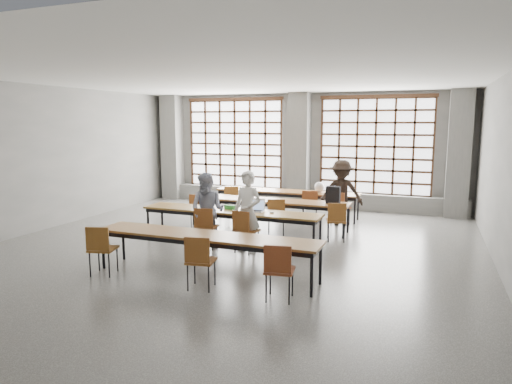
# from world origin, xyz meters

# --- Properties ---
(floor) EXTENTS (11.00, 11.00, 0.00)m
(floor) POSITION_xyz_m (0.00, 0.00, 0.00)
(floor) COLOR #484846
(floor) RESTS_ON ground
(ceiling) EXTENTS (11.00, 11.00, 0.00)m
(ceiling) POSITION_xyz_m (0.00, 0.00, 3.50)
(ceiling) COLOR silver
(ceiling) RESTS_ON floor
(wall_back) EXTENTS (10.00, 0.00, 10.00)m
(wall_back) POSITION_xyz_m (0.00, 5.50, 1.75)
(wall_back) COLOR #5E5E5B
(wall_back) RESTS_ON floor
(wall_left) EXTENTS (0.00, 11.00, 11.00)m
(wall_left) POSITION_xyz_m (-5.00, 0.00, 1.75)
(wall_left) COLOR #5E5E5B
(wall_left) RESTS_ON floor
(wall_right) EXTENTS (0.00, 11.00, 11.00)m
(wall_right) POSITION_xyz_m (5.00, 0.00, 1.75)
(wall_right) COLOR #5E5E5B
(wall_right) RESTS_ON floor
(column_left) EXTENTS (0.60, 0.55, 3.50)m
(column_left) POSITION_xyz_m (-4.50, 5.22, 1.75)
(column_left) COLOR #5B5B58
(column_left) RESTS_ON floor
(column_mid) EXTENTS (0.60, 0.55, 3.50)m
(column_mid) POSITION_xyz_m (0.00, 5.22, 1.75)
(column_mid) COLOR #5B5B58
(column_mid) RESTS_ON floor
(column_right) EXTENTS (0.60, 0.55, 3.50)m
(column_right) POSITION_xyz_m (4.50, 5.22, 1.75)
(column_right) COLOR #5B5B58
(column_right) RESTS_ON floor
(window_left) EXTENTS (3.32, 0.12, 3.00)m
(window_left) POSITION_xyz_m (-2.25, 5.42, 1.90)
(window_left) COLOR white
(window_left) RESTS_ON wall_back
(window_right) EXTENTS (3.32, 0.12, 3.00)m
(window_right) POSITION_xyz_m (2.25, 5.42, 1.90)
(window_right) COLOR white
(window_right) RESTS_ON wall_back
(sill_ledge) EXTENTS (9.80, 0.35, 0.50)m
(sill_ledge) POSITION_xyz_m (0.00, 5.30, 0.25)
(sill_ledge) COLOR #5B5B58
(sill_ledge) RESTS_ON floor
(desk_row_a) EXTENTS (4.00, 0.70, 0.73)m
(desk_row_a) POSITION_xyz_m (0.11, 3.59, 0.66)
(desk_row_a) COLOR brown
(desk_row_a) RESTS_ON floor
(desk_row_b) EXTENTS (4.00, 0.70, 0.73)m
(desk_row_b) POSITION_xyz_m (0.10, 2.04, 0.66)
(desk_row_b) COLOR brown
(desk_row_b) RESTS_ON floor
(desk_row_c) EXTENTS (4.00, 0.70, 0.73)m
(desk_row_c) POSITION_xyz_m (-0.21, 0.47, 0.66)
(desk_row_c) COLOR brown
(desk_row_c) RESTS_ON floor
(desk_row_d) EXTENTS (4.00, 0.70, 0.73)m
(desk_row_d) POSITION_xyz_m (0.29, -1.66, 0.66)
(desk_row_d) COLOR brown
(desk_row_d) RESTS_ON floor
(chair_back_left) EXTENTS (0.51, 0.51, 0.88)m
(chair_back_left) POSITION_xyz_m (-1.27, 2.97, 0.54)
(chair_back_left) COLOR brown
(chair_back_left) RESTS_ON floor
(chair_back_mid) EXTENTS (0.50, 0.50, 0.88)m
(chair_back_mid) POSITION_xyz_m (0.93, 2.96, 0.54)
(chair_back_mid) COLOR brown
(chair_back_mid) RESTS_ON floor
(chair_back_right) EXTENTS (0.52, 0.52, 0.88)m
(chair_back_right) POSITION_xyz_m (1.69, 2.97, 0.54)
(chair_back_right) COLOR brown
(chair_back_right) RESTS_ON floor
(chair_mid_left) EXTENTS (0.49, 0.49, 0.88)m
(chair_mid_left) POSITION_xyz_m (-1.48, 1.41, 0.54)
(chair_mid_left) COLOR brown
(chair_mid_left) RESTS_ON floor
(chair_mid_centre) EXTENTS (0.53, 0.53, 0.88)m
(chair_mid_centre) POSITION_xyz_m (0.53, 1.41, 0.54)
(chair_mid_centre) COLOR brown
(chair_mid_centre) RESTS_ON floor
(chair_mid_right) EXTENTS (0.51, 0.52, 0.88)m
(chair_mid_right) POSITION_xyz_m (1.92, 1.41, 0.54)
(chair_mid_right) COLOR brown
(chair_mid_right) RESTS_ON floor
(chair_front_left) EXTENTS (0.48, 0.48, 0.88)m
(chair_front_left) POSITION_xyz_m (-0.49, -0.15, 0.54)
(chair_front_left) COLOR maroon
(chair_front_left) RESTS_ON floor
(chair_front_right) EXTENTS (0.50, 0.51, 0.88)m
(chair_front_right) POSITION_xyz_m (0.38, -0.15, 0.54)
(chair_front_right) COLOR brown
(chair_front_right) RESTS_ON floor
(chair_near_left) EXTENTS (0.51, 0.52, 0.88)m
(chair_near_left) POSITION_xyz_m (-1.39, -2.28, 0.54)
(chair_near_left) COLOR brown
(chair_near_left) RESTS_ON floor
(chair_near_mid) EXTENTS (0.49, 0.49, 0.88)m
(chair_near_mid) POSITION_xyz_m (0.50, -2.29, 0.54)
(chair_near_mid) COLOR brown
(chair_near_mid) RESTS_ON floor
(chair_near_right) EXTENTS (0.48, 0.48, 0.88)m
(chair_near_right) POSITION_xyz_m (1.80, -2.29, 0.54)
(chair_near_right) COLOR maroon
(chair_near_right) RESTS_ON floor
(student_male) EXTENTS (0.66, 0.49, 1.66)m
(student_male) POSITION_xyz_m (0.39, -0.03, 0.83)
(student_male) COLOR silver
(student_male) RESTS_ON floor
(student_female) EXTENTS (0.78, 0.61, 1.58)m
(student_female) POSITION_xyz_m (-0.51, -0.03, 0.79)
(student_female) COLOR #182148
(student_female) RESTS_ON floor
(student_back) EXTENTS (1.17, 0.80, 1.67)m
(student_back) POSITION_xyz_m (1.71, 3.09, 0.84)
(student_back) COLOR black
(student_back) RESTS_ON floor
(laptop_front) EXTENTS (0.38, 0.33, 0.26)m
(laptop_front) POSITION_xyz_m (0.34, 0.58, 0.79)
(laptop_front) COLOR #AFAFB4
(laptop_front) RESTS_ON desk_row_c
(laptop_back) EXTENTS (0.42, 0.38, 0.26)m
(laptop_back) POSITION_xyz_m (1.47, 3.70, 0.79)
(laptop_back) COLOR #AEAEB3
(laptop_back) RESTS_ON desk_row_a
(mouse) EXTENTS (0.11, 0.08, 0.04)m
(mouse) POSITION_xyz_m (0.74, 0.45, 0.75)
(mouse) COLOR white
(mouse) RESTS_ON desk_row_c
(green_box) EXTENTS (0.26, 0.14, 0.09)m
(green_box) POSITION_xyz_m (-0.26, 0.55, 0.78)
(green_box) COLOR #287B2A
(green_box) RESTS_ON desk_row_c
(phone) EXTENTS (0.14, 0.09, 0.01)m
(phone) POSITION_xyz_m (-0.03, 0.37, 0.74)
(phone) COLOR black
(phone) RESTS_ON desk_row_c
(paper_sheet_a) EXTENTS (0.36, 0.32, 0.00)m
(paper_sheet_a) POSITION_xyz_m (-0.50, 2.09, 0.73)
(paper_sheet_a) COLOR silver
(paper_sheet_a) RESTS_ON desk_row_b
(paper_sheet_c) EXTENTS (0.34, 0.27, 0.00)m
(paper_sheet_c) POSITION_xyz_m (0.20, 2.04, 0.73)
(paper_sheet_c) COLOR white
(paper_sheet_c) RESTS_ON desk_row_b
(backpack) EXTENTS (0.32, 0.21, 0.40)m
(backpack) POSITION_xyz_m (1.70, 2.09, 0.93)
(backpack) COLOR black
(backpack) RESTS_ON desk_row_b
(plastic_bag) EXTENTS (0.30, 0.26, 0.29)m
(plastic_bag) POSITION_xyz_m (1.01, 3.64, 0.87)
(plastic_bag) COLOR white
(plastic_bag) RESTS_ON desk_row_a
(red_pouch) EXTENTS (0.21, 0.09, 0.06)m
(red_pouch) POSITION_xyz_m (-1.41, -2.21, 0.50)
(red_pouch) COLOR #AA2E14
(red_pouch) RESTS_ON chair_near_left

